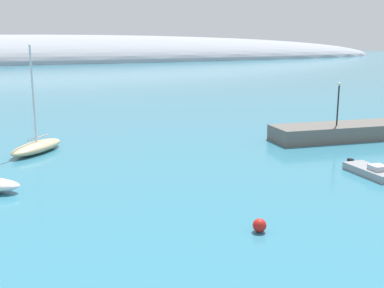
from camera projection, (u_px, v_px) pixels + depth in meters
The scene contains 6 objects.
breakwater_rocks at pixel (348, 131), 51.28m from camera, with size 17.00×4.37×1.61m, color #66605B.
distant_ridge at pixel (47, 61), 226.07m from camera, with size 387.19×75.18×24.15m, color #999EA8.
sailboat_sand_end_of_line at pixel (37, 146), 45.05m from camera, with size 6.28×6.51×9.97m.
motorboat_grey_foreground at pixel (372, 171), 37.66m from camera, with size 2.27×5.23×0.99m.
mooring_buoy_red at pixel (259, 225), 26.61m from camera, with size 0.78×0.78×0.78m, color red.
harbor_lamp_post at pixel (338, 99), 49.62m from camera, with size 0.36×0.36×4.52m.
Camera 1 is at (-13.85, -8.73, 10.58)m, focal length 44.80 mm.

